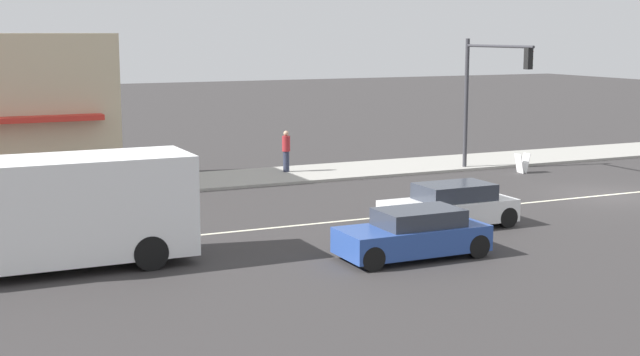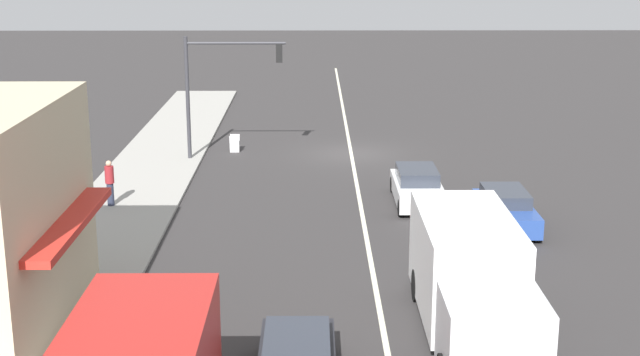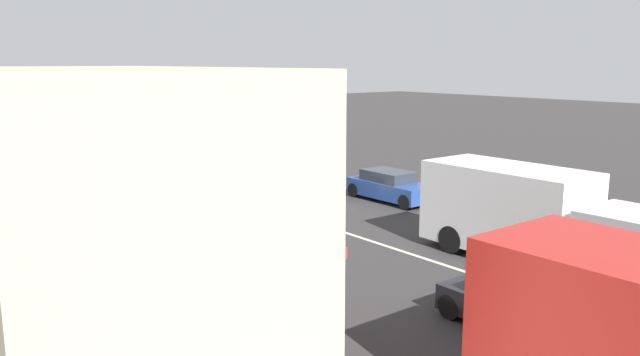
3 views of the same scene
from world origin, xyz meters
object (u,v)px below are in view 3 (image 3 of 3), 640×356
Objects in this scene: pedestrian at (22,217)px; coupe_blue at (390,186)px; traffic_signal_main at (55,111)px; van_white at (299,183)px; warning_aframe_sign at (62,180)px; sedan_dark at (535,310)px; delivery_truck at (532,216)px.

coupe_blue is (-14.52, 2.37, -0.41)m from pedestrian.
traffic_signal_main reaches higher than van_white.
pedestrian is 2.09× the size of warning_aframe_sign.
sedan_dark is at bearing 58.81° from coupe_blue.
delivery_truck is at bearing 113.70° from traffic_signal_main.
sedan_dark reaches higher than warning_aframe_sign.
traffic_signal_main is 1.39× the size of coupe_blue.
traffic_signal_main is at bearing 72.50° from warning_aframe_sign.
traffic_signal_main is 6.69× the size of warning_aframe_sign.
sedan_dark is (-7.32, 14.26, -0.46)m from pedestrian.
van_white is (0.00, -11.84, -0.81)m from delivery_truck.
warning_aframe_sign is 23.86m from sedan_dark.
sedan_dark is (-3.41, 23.61, 0.16)m from warning_aframe_sign.
warning_aframe_sign is 11.73m from van_white.
coupe_blue is at bearing 170.73° from pedestrian.
van_white is at bearing -90.00° from delivery_truck.
delivery_truck is 11.87m from van_white.
coupe_blue is (-10.61, 11.72, 0.21)m from warning_aframe_sign.
pedestrian reaches higher than van_white.
coupe_blue is at bearing 132.15° from warning_aframe_sign.
pedestrian reaches higher than coupe_blue.
sedan_dark is at bearing 100.12° from traffic_signal_main.
traffic_signal_main is 3.20× the size of pedestrian.
warning_aframe_sign is at bearing -48.26° from van_white.
traffic_signal_main is 20.85m from delivery_truck.
delivery_truck is 1.81× the size of van_white.
sedan_dark is (4.40, 3.02, -0.89)m from delivery_truck.
traffic_signal_main is at bearing -42.22° from coupe_blue.
warning_aframe_sign is 0.21× the size of coupe_blue.
pedestrian is at bearing 2.92° from van_white.
warning_aframe_sign is at bearing -81.78° from sedan_dark.
coupe_blue is (-11.12, 10.09, -3.26)m from traffic_signal_main.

